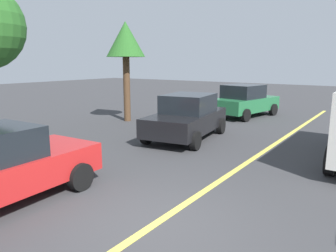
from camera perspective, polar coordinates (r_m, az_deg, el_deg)
ground_plane at (r=6.03m, az=-2.96°, el=-17.39°), size 80.00×80.00×0.00m
lane_marking_centre at (r=8.38m, az=9.91°, el=-9.04°), size 28.00×0.16×0.01m
car_green_approaching at (r=17.84m, az=13.38°, el=4.37°), size 4.33×2.70×1.71m
car_black_behind_van at (r=12.34m, az=3.38°, el=1.66°), size 4.42×2.60×1.69m
tree_centre_verge at (r=16.04m, az=-7.52°, el=14.53°), size 1.87×1.87×4.80m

